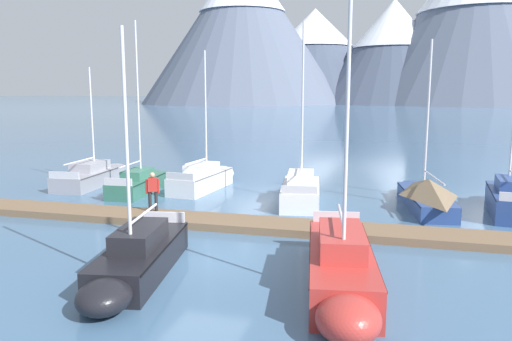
# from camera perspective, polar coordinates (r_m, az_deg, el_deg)

# --- Properties ---
(ground_plane) EXTENTS (700.00, 700.00, 0.00)m
(ground_plane) POSITION_cam_1_polar(r_m,az_deg,el_deg) (16.48, -5.88, -10.15)
(ground_plane) COLOR #426689
(mountain_west_summit) EXTENTS (79.39, 79.39, 58.42)m
(mountain_west_summit) POSITION_cam_1_polar(r_m,az_deg,el_deg) (201.07, -1.54, 16.40)
(mountain_west_summit) COLOR slate
(mountain_west_summit) RESTS_ON ground
(mountain_central_massif) EXTENTS (77.81, 77.81, 39.36)m
(mountain_central_massif) POSITION_cam_1_polar(r_m,az_deg,el_deg) (220.44, 6.74, 13.13)
(mountain_central_massif) COLOR #424C60
(mountain_central_massif) RESTS_ON ground
(mountain_shoulder_ridge) EXTENTS (64.01, 64.01, 40.04)m
(mountain_shoulder_ridge) POSITION_cam_1_polar(r_m,az_deg,el_deg) (206.45, 15.46, 13.30)
(mountain_shoulder_ridge) COLOR #424C60
(mountain_shoulder_ridge) RESTS_ON ground
(mountain_east_summit) EXTENTS (93.31, 93.31, 64.42)m
(mountain_east_summit) POSITION_cam_1_polar(r_m,az_deg,el_deg) (213.97, 24.24, 16.15)
(mountain_east_summit) COLOR slate
(mountain_east_summit) RESTS_ON ground
(dock) EXTENTS (24.68, 2.59, 0.30)m
(dock) POSITION_cam_1_polar(r_m,az_deg,el_deg) (20.03, -1.59, -6.14)
(dock) COLOR brown
(dock) RESTS_ON ground
(sailboat_nearest_berth) EXTENTS (2.35, 6.74, 6.71)m
(sailboat_nearest_berth) POSITION_cam_1_polar(r_m,az_deg,el_deg) (30.59, -18.00, -0.44)
(sailboat_nearest_berth) COLOR #93939E
(sailboat_nearest_berth) RESTS_ON ground
(sailboat_second_berth) EXTENTS (2.02, 5.97, 9.00)m
(sailboat_second_berth) POSITION_cam_1_polar(r_m,az_deg,el_deg) (27.74, -12.99, -1.20)
(sailboat_second_berth) COLOR #336B56
(sailboat_second_berth) RESTS_ON ground
(sailboat_mid_dock_port) EXTENTS (2.11, 6.11, 7.56)m
(sailboat_mid_dock_port) POSITION_cam_1_polar(r_m,az_deg,el_deg) (27.89, -5.87, -0.82)
(sailboat_mid_dock_port) COLOR silver
(sailboat_mid_dock_port) RESTS_ON ground
(sailboat_mid_dock_starboard) EXTENTS (2.60, 6.39, 7.13)m
(sailboat_mid_dock_starboard) POSITION_cam_1_polar(r_m,az_deg,el_deg) (15.12, -13.56, -9.84)
(sailboat_mid_dock_starboard) COLOR black
(sailboat_mid_dock_starboard) RESTS_ON ground
(sailboat_far_berth) EXTENTS (2.52, 5.87, 8.65)m
(sailboat_far_berth) POSITION_cam_1_polar(r_m,az_deg,el_deg) (24.46, 5.19, -2.16)
(sailboat_far_berth) COLOR white
(sailboat_far_berth) RESTS_ON ground
(sailboat_outer_slip) EXTENTS (2.73, 7.16, 9.19)m
(sailboat_outer_slip) POSITION_cam_1_polar(r_m,az_deg,el_deg) (13.94, 9.78, -10.99)
(sailboat_outer_slip) COLOR #B2332D
(sailboat_outer_slip) RESTS_ON ground
(sailboat_end_of_dock) EXTENTS (2.76, 7.30, 7.71)m
(sailboat_end_of_dock) POSITION_cam_1_polar(r_m,az_deg,el_deg) (24.47, 18.80, -2.47)
(sailboat_end_of_dock) COLOR navy
(sailboat_end_of_dock) RESTS_ON ground
(sailboat_last_slip) EXTENTS (1.96, 5.86, 7.38)m
(sailboat_last_slip) POSITION_cam_1_polar(r_m,az_deg,el_deg) (25.11, 27.03, -2.79)
(sailboat_last_slip) COLOR navy
(sailboat_last_slip) RESTS_ON ground
(person_on_dock) EXTENTS (0.53, 0.38, 1.69)m
(person_on_dock) POSITION_cam_1_polar(r_m,az_deg,el_deg) (21.67, -11.78, -2.12)
(person_on_dock) COLOR #232328
(person_on_dock) RESTS_ON dock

